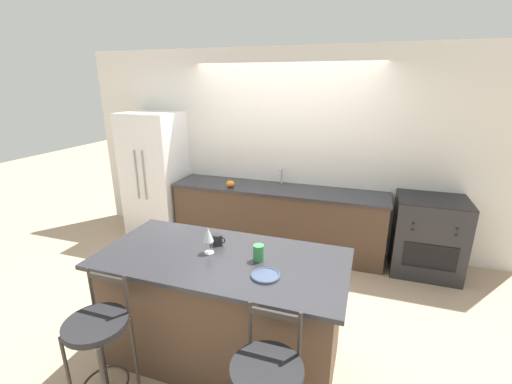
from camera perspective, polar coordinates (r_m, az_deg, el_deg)
ground_plane at (r=4.65m, az=2.20°, el=-11.12°), size 18.00×18.00×0.00m
wall_back at (r=4.81m, az=4.69°, el=6.98°), size 6.00×0.07×2.70m
back_counter at (r=4.78m, az=3.51°, el=-4.36°), size 2.89×0.66×0.90m
sink_faucet at (r=4.77m, az=4.25°, el=2.99°), size 0.02×0.13×0.22m
kitchen_island at (r=2.98m, az=-5.48°, el=-18.70°), size 1.95×0.95×0.96m
refrigerator at (r=5.34m, az=-16.34°, el=2.72°), size 0.78×0.73×1.85m
oven_range at (r=4.67m, az=26.70°, el=-6.52°), size 0.79×0.66×0.96m
bar_stool_near at (r=2.72m, az=-24.69°, el=-21.28°), size 0.42×0.42×1.04m
dinner_plate at (r=2.46m, az=1.58°, el=-13.71°), size 0.21×0.21×0.02m
wine_glass at (r=2.73m, az=-7.96°, el=-7.11°), size 0.08×0.08×0.22m
coffee_mug at (r=2.90m, az=-6.38°, el=-7.88°), size 0.11×0.08×0.09m
tumbler_cup at (r=2.63m, az=0.43°, el=-10.11°), size 0.08×0.08×0.13m
pumpkin_decoration at (r=4.64m, az=-4.28°, el=1.38°), size 0.12×0.12×0.12m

